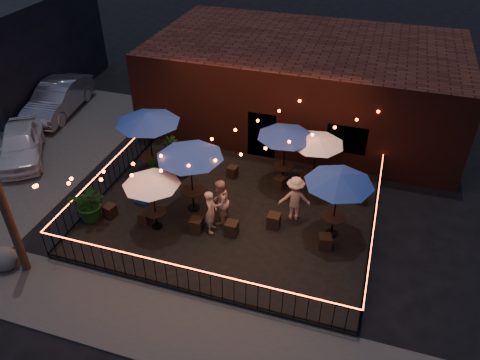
# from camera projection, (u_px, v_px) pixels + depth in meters

# --- Properties ---
(ground) EXTENTS (110.00, 110.00, 0.00)m
(ground) POSITION_uv_depth(u_px,v_px,m) (213.00, 251.00, 15.73)
(ground) COLOR black
(ground) RESTS_ON ground
(patio) EXTENTS (10.00, 8.00, 0.15)m
(patio) POSITION_uv_depth(u_px,v_px,m) (232.00, 213.00, 17.24)
(patio) COLOR black
(patio) RESTS_ON ground
(sidewalk) EXTENTS (18.00, 2.50, 0.05)m
(sidewalk) POSITION_uv_depth(u_px,v_px,m) (172.00, 327.00, 13.20)
(sidewalk) COLOR #3E3C39
(sidewalk) RESTS_ON ground
(parking_lot) EXTENTS (11.00, 12.00, 0.02)m
(parking_lot) POSITION_uv_depth(u_px,v_px,m) (2.00, 138.00, 21.81)
(parking_lot) COLOR #3E3C39
(parking_lot) RESTS_ON ground
(brick_building) EXTENTS (14.00, 8.00, 4.00)m
(brick_building) POSITION_uv_depth(u_px,v_px,m) (305.00, 83.00, 22.08)
(brick_building) COLOR #36150E
(brick_building) RESTS_ON ground
(fence_front) EXTENTS (10.00, 0.04, 1.04)m
(fence_front) POSITION_uv_depth(u_px,v_px,m) (188.00, 280.00, 13.80)
(fence_front) COLOR black
(fence_front) RESTS_ON patio
(fence_left) EXTENTS (0.04, 8.00, 1.04)m
(fence_left) POSITION_uv_depth(u_px,v_px,m) (109.00, 176.00, 18.14)
(fence_left) COLOR black
(fence_left) RESTS_ON patio
(fence_right) EXTENTS (0.04, 8.00, 1.04)m
(fence_right) POSITION_uv_depth(u_px,v_px,m) (373.00, 229.00, 15.66)
(fence_right) COLOR black
(fence_right) RESTS_ON patio
(festoon_lights) EXTENTS (10.02, 8.72, 1.32)m
(festoon_lights) POSITION_uv_depth(u_px,v_px,m) (200.00, 157.00, 15.84)
(festoon_lights) COLOR #FF3C0F
(festoon_lights) RESTS_ON ground
(cafe_table_0) EXTENTS (2.58, 2.58, 2.16)m
(cafe_table_0) POSITION_uv_depth(u_px,v_px,m) (151.00, 181.00, 15.38)
(cafe_table_0) COLOR black
(cafe_table_0) RESTS_ON patio
(cafe_table_1) EXTENTS (2.80, 2.80, 2.77)m
(cafe_table_1) POSITION_uv_depth(u_px,v_px,m) (148.00, 119.00, 17.74)
(cafe_table_1) COLOR black
(cafe_table_1) RESTS_ON patio
(cafe_table_2) EXTENTS (2.68, 2.68, 2.63)m
(cafe_table_2) POSITION_uv_depth(u_px,v_px,m) (190.00, 153.00, 15.98)
(cafe_table_2) COLOR black
(cafe_table_2) RESTS_ON patio
(cafe_table_3) EXTENTS (2.67, 2.67, 2.41)m
(cafe_table_3) POSITION_uv_depth(u_px,v_px,m) (286.00, 133.00, 17.49)
(cafe_table_3) COLOR black
(cafe_table_3) RESTS_ON patio
(cafe_table_4) EXTENTS (2.34, 2.34, 2.52)m
(cafe_table_4) POSITION_uv_depth(u_px,v_px,m) (339.00, 180.00, 14.89)
(cafe_table_4) COLOR black
(cafe_table_4) RESTS_ON patio
(cafe_table_5) EXTENTS (2.48, 2.48, 2.28)m
(cafe_table_5) POSITION_uv_depth(u_px,v_px,m) (317.00, 141.00, 17.31)
(cafe_table_5) COLOR black
(cafe_table_5) RESTS_ON patio
(bistro_chair_0) EXTENTS (0.46, 0.46, 0.46)m
(bistro_chair_0) POSITION_uv_depth(u_px,v_px,m) (110.00, 211.00, 16.87)
(bistro_chair_0) COLOR black
(bistro_chair_0) RESTS_ON patio
(bistro_chair_1) EXTENTS (0.39, 0.39, 0.43)m
(bistro_chair_1) POSITION_uv_depth(u_px,v_px,m) (145.00, 218.00, 16.58)
(bistro_chair_1) COLOR black
(bistro_chair_1) RESTS_ON patio
(bistro_chair_2) EXTENTS (0.40, 0.40, 0.45)m
(bistro_chair_2) POSITION_uv_depth(u_px,v_px,m) (153.00, 162.00, 19.48)
(bistro_chair_2) COLOR black
(bistro_chair_2) RESTS_ON patio
(bistro_chair_3) EXTENTS (0.44, 0.44, 0.41)m
(bistro_chair_3) POSITION_uv_depth(u_px,v_px,m) (182.00, 173.00, 18.90)
(bistro_chair_3) COLOR black
(bistro_chair_3) RESTS_ON patio
(bistro_chair_4) EXTENTS (0.44, 0.44, 0.51)m
(bistro_chair_4) POSITION_uv_depth(u_px,v_px,m) (196.00, 225.00, 16.20)
(bistro_chair_4) COLOR black
(bistro_chair_4) RESTS_ON patio
(bistro_chair_5) EXTENTS (0.42, 0.42, 0.50)m
(bistro_chair_5) POSITION_uv_depth(u_px,v_px,m) (232.00, 228.00, 16.07)
(bistro_chair_5) COLOR black
(bistro_chair_5) RESTS_ON patio
(bistro_chair_6) EXTENTS (0.43, 0.43, 0.44)m
(bistro_chair_6) POSITION_uv_depth(u_px,v_px,m) (232.00, 172.00, 18.93)
(bistro_chair_6) COLOR black
(bistro_chair_6) RESTS_ON patio
(bistro_chair_7) EXTENTS (0.49, 0.49, 0.46)m
(bistro_chair_7) POSITION_uv_depth(u_px,v_px,m) (280.00, 182.00, 18.30)
(bistro_chair_7) COLOR black
(bistro_chair_7) RESTS_ON patio
(bistro_chair_8) EXTENTS (0.44, 0.44, 0.51)m
(bistro_chair_8) POSITION_uv_depth(u_px,v_px,m) (274.00, 221.00, 16.39)
(bistro_chair_8) COLOR black
(bistro_chair_8) RESTS_ON patio
(bistro_chair_9) EXTENTS (0.51, 0.51, 0.49)m
(bistro_chair_9) POSITION_uv_depth(u_px,v_px,m) (325.00, 242.00, 15.53)
(bistro_chair_9) COLOR black
(bistro_chair_9) RESTS_ON patio
(bistro_chair_10) EXTENTS (0.49, 0.49, 0.47)m
(bistro_chair_10) POSITION_uv_depth(u_px,v_px,m) (304.00, 179.00, 18.47)
(bistro_chair_10) COLOR black
(bistro_chair_10) RESTS_ON patio
(bistro_chair_11) EXTENTS (0.39, 0.39, 0.45)m
(bistro_chair_11) POSITION_uv_depth(u_px,v_px,m) (363.00, 197.00, 17.53)
(bistro_chair_11) COLOR black
(bistro_chair_11) RESTS_ON patio
(patron_a) EXTENTS (0.51, 0.67, 1.66)m
(patron_a) POSITION_uv_depth(u_px,v_px,m) (211.00, 212.00, 15.89)
(patron_a) COLOR tan
(patron_a) RESTS_ON patio
(patron_b) EXTENTS (0.81, 0.96, 1.74)m
(patron_b) POSITION_uv_depth(u_px,v_px,m) (220.00, 202.00, 16.26)
(patron_b) COLOR beige
(patron_b) RESTS_ON patio
(patron_c) EXTENTS (1.25, 0.89, 1.74)m
(patron_c) POSITION_uv_depth(u_px,v_px,m) (295.00, 199.00, 16.42)
(patron_c) COLOR tan
(patron_c) RESTS_ON patio
(potted_shrub_a) EXTENTS (1.55, 1.42, 1.45)m
(potted_shrub_a) POSITION_uv_depth(u_px,v_px,m) (90.00, 203.00, 16.45)
(potted_shrub_a) COLOR #0D360C
(potted_shrub_a) RESTS_ON patio
(potted_shrub_b) EXTENTS (0.73, 0.61, 1.25)m
(potted_shrub_b) POSITION_uv_depth(u_px,v_px,m) (155.00, 169.00, 18.38)
(potted_shrub_b) COLOR #1A3D0C
(potted_shrub_b) RESTS_ON patio
(potted_shrub_c) EXTENTS (0.71, 0.71, 1.23)m
(potted_shrub_c) POSITION_uv_depth(u_px,v_px,m) (170.00, 151.00, 19.48)
(potted_shrub_c) COLOR #163C0F
(potted_shrub_c) RESTS_ON patio
(cooler) EXTENTS (0.64, 0.48, 0.80)m
(cooler) POSITION_uv_depth(u_px,v_px,m) (142.00, 192.00, 17.48)
(cooler) COLOR #1C45A2
(cooler) RESTS_ON patio
(boulder) EXTENTS (1.02, 0.89, 0.73)m
(boulder) POSITION_uv_depth(u_px,v_px,m) (3.00, 259.00, 14.92)
(boulder) COLOR #474642
(boulder) RESTS_ON ground
(car_white) EXTENTS (3.77, 4.40, 1.43)m
(car_white) POSITION_uv_depth(u_px,v_px,m) (20.00, 144.00, 20.05)
(car_white) COLOR silver
(car_white) RESTS_ON ground
(car_silver) EXTENTS (2.34, 5.04, 1.60)m
(car_silver) POSITION_uv_depth(u_px,v_px,m) (58.00, 98.00, 23.50)
(car_silver) COLOR #94939A
(car_silver) RESTS_ON ground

